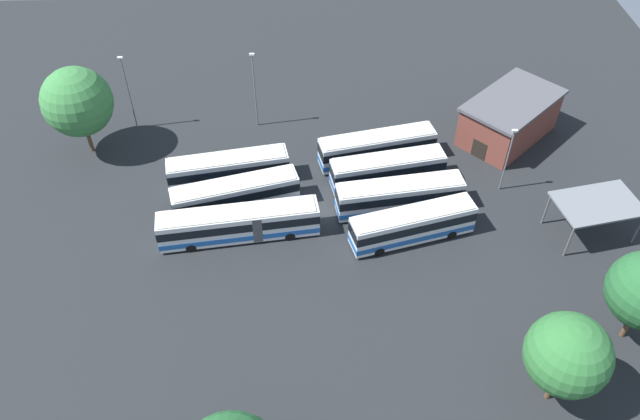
{
  "coord_description": "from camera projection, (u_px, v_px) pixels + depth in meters",
  "views": [
    {
      "loc": [
        1.1,
        45.96,
        44.8
      ],
      "look_at": [
        -0.32,
        1.73,
        1.55
      ],
      "focal_mm": 35.0,
      "sensor_mm": 36.0,
      "label": 1
    }
  ],
  "objects": [
    {
      "name": "tree_north_edge",
      "position": [
        77.0,
        102.0,
        66.46
      ],
      "size": [
        7.55,
        7.55,
        10.38
      ],
      "color": "brown",
      "rests_on": "ground_plane"
    },
    {
      "name": "bus_row1_slot2",
      "position": [
        239.0,
        223.0,
        60.08
      ],
      "size": [
        15.7,
        4.56,
        3.54
      ],
      "color": "silver",
      "rests_on": "ground_plane"
    },
    {
      "name": "bus_row0_slot1",
      "position": [
        387.0,
        170.0,
        65.77
      ],
      "size": [
        12.37,
        4.8,
        3.54
      ],
      "color": "silver",
      "rests_on": "ground_plane"
    },
    {
      "name": "bus_row1_slot1",
      "position": [
        236.0,
        195.0,
        62.97
      ],
      "size": [
        13.07,
        5.83,
        3.54
      ],
      "color": "silver",
      "rests_on": "ground_plane"
    },
    {
      "name": "depot_building",
      "position": [
        509.0,
        118.0,
        71.17
      ],
      "size": [
        13.38,
        13.17,
        5.16
      ],
      "color": "brown",
      "rests_on": "ground_plane"
    },
    {
      "name": "ground_plane",
      "position": [
        316.0,
        209.0,
        64.19
      ],
      "size": [
        97.05,
        97.05,
        0.0
      ],
      "primitive_type": "plane",
      "color": "black"
    },
    {
      "name": "lamp_post_near_entrance",
      "position": [
        128.0,
        91.0,
        70.59
      ],
      "size": [
        0.56,
        0.28,
        9.45
      ],
      "color": "slate",
      "rests_on": "ground_plane"
    },
    {
      "name": "bus_row1_slot0",
      "position": [
        228.0,
        169.0,
        65.81
      ],
      "size": [
        12.93,
        4.76,
        3.54
      ],
      "color": "silver",
      "rests_on": "ground_plane"
    },
    {
      "name": "bus_row0_slot0",
      "position": [
        377.0,
        147.0,
        68.46
      ],
      "size": [
        13.15,
        5.32,
        3.54
      ],
      "color": "silver",
      "rests_on": "ground_plane"
    },
    {
      "name": "maintenance_shelter",
      "position": [
        598.0,
        205.0,
        59.09
      ],
      "size": [
        8.68,
        6.49,
        4.11
      ],
      "color": "slate",
      "rests_on": "ground_plane"
    },
    {
      "name": "lamp_post_far_corner",
      "position": [
        508.0,
        158.0,
        63.37
      ],
      "size": [
        0.56,
        0.28,
        7.83
      ],
      "color": "slate",
      "rests_on": "ground_plane"
    },
    {
      "name": "lamp_post_by_building",
      "position": [
        255.0,
        88.0,
        70.89
      ],
      "size": [
        0.56,
        0.28,
        9.58
      ],
      "color": "slate",
      "rests_on": "ground_plane"
    },
    {
      "name": "bus_row0_slot2",
      "position": [
        399.0,
        196.0,
        62.9
      ],
      "size": [
        13.1,
        4.32,
        3.54
      ],
      "color": "silver",
      "rests_on": "ground_plane"
    },
    {
      "name": "tree_east_edge",
      "position": [
        568.0,
        355.0,
        44.88
      ],
      "size": [
        6.3,
        6.3,
        9.13
      ],
      "color": "brown",
      "rests_on": "ground_plane"
    },
    {
      "name": "bus_row0_slot3",
      "position": [
        412.0,
        225.0,
        59.97
      ],
      "size": [
        12.52,
        5.71,
        3.54
      ],
      "color": "silver",
      "rests_on": "ground_plane"
    }
  ]
}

